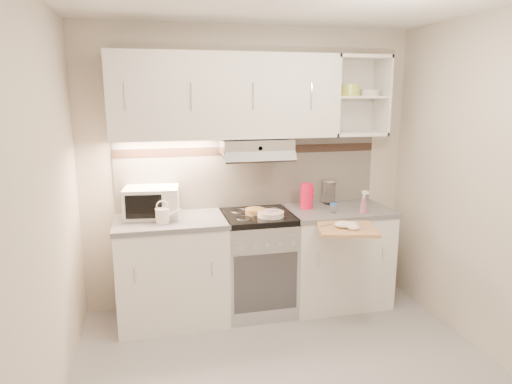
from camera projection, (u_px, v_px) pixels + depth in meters
ground at (296, 382)px, 3.11m from camera, size 3.00×3.00×0.00m
room_shell at (283, 138)px, 3.11m from camera, size 3.04×2.84×2.52m
base_cabinet_left at (172, 272)px, 3.89m from camera, size 0.90×0.60×0.86m
worktop_left at (170, 221)px, 3.79m from camera, size 0.92×0.62×0.04m
base_cabinet_right at (336, 258)px, 4.23m from camera, size 0.90×0.60×0.86m
worktop_right at (338, 211)px, 4.14m from camera, size 0.92×0.62×0.04m
electric_range at (258, 262)px, 4.06m from camera, size 0.60×0.60×0.90m
microwave at (152, 202)px, 3.84m from camera, size 0.48×0.38×0.25m
watering_can at (163, 215)px, 3.66m from camera, size 0.22×0.11×0.19m
plate_stack at (271, 214)px, 3.86m from camera, size 0.23×0.23×0.05m
bread_loaf at (255, 211)px, 3.96m from camera, size 0.17×0.17×0.04m
pink_pitcher at (307, 196)px, 4.13m from camera, size 0.12×0.11×0.23m
glass_jar at (329, 192)px, 4.30m from camera, size 0.12×0.12×0.23m
spice_jar at (334, 208)px, 3.98m from camera, size 0.06×0.06×0.09m
spray_bottle at (364, 204)px, 3.97m from camera, size 0.08×0.08×0.21m
cutting_board at (347, 229)px, 3.61m from camera, size 0.53×0.50×0.02m
dish_towel at (352, 225)px, 3.57m from camera, size 0.24×0.22×0.06m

